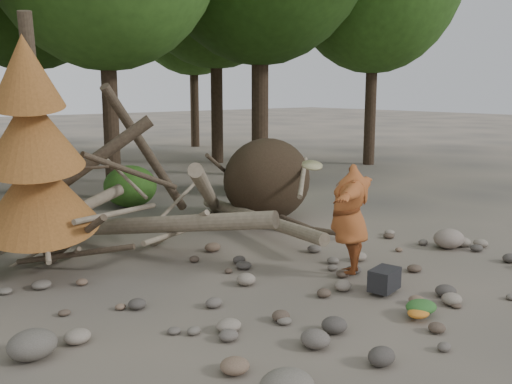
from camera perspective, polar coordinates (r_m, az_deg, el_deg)
ground at (r=9.07m, az=6.48°, el=-10.02°), size 120.00×120.00×0.00m
deadfall_pile at (r=13.18m, az=-0.62°, el=0.79°), size 8.55×5.24×3.30m
dead_conifer at (r=9.77m, az=-21.29°, el=3.57°), size 2.06×2.16×4.35m
bush_mid at (r=15.55m, az=-12.46°, el=0.56°), size 1.40×1.40×1.12m
bush_right at (r=17.19m, az=1.29°, el=2.54°), size 2.00×2.00×1.60m
frisbee_thrower at (r=9.59m, az=9.36°, el=-2.68°), size 2.77×1.65×2.08m
backpack at (r=9.17m, az=12.70°, el=-8.87°), size 0.57×0.44×0.34m
cloth_green at (r=8.46m, az=16.17°, el=-11.28°), size 0.47×0.40×0.18m
cloth_orange at (r=8.31m, az=15.92°, el=-11.88°), size 0.34×0.28×0.12m
boulder_mid_right at (r=12.02m, az=18.73°, el=-4.43°), size 0.64×0.57×0.38m
boulder_mid_left at (r=7.43m, az=-21.47°, el=-14.01°), size 0.58×0.52×0.35m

